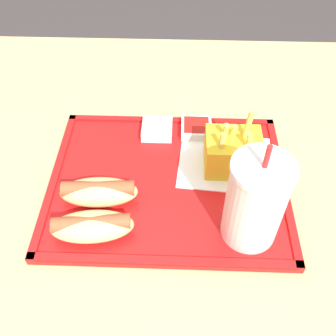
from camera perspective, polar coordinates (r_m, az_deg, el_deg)
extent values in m
plane|color=#383333|center=(1.29, -2.08, -23.07)|extent=(8.00, 8.00, 0.00)
cube|color=tan|center=(0.96, -2.67, -16.08)|extent=(1.26, 0.93, 0.71)
cube|color=red|center=(0.65, 0.00, -2.06)|extent=(0.39, 0.31, 0.01)
cube|color=red|center=(0.75, 0.40, 6.99)|extent=(0.39, 0.01, 0.00)
cube|color=red|center=(0.56, -0.55, -13.28)|extent=(0.39, 0.01, 0.00)
cube|color=red|center=(0.67, 16.30, -2.02)|extent=(0.01, 0.31, 0.00)
cube|color=red|center=(0.68, -16.09, -1.17)|extent=(0.01, 0.31, 0.00)
cube|color=white|center=(0.68, 8.31, 0.87)|extent=(0.17, 0.15, 0.00)
cylinder|color=silver|center=(0.55, 12.46, -5.05)|extent=(0.08, 0.08, 0.13)
cylinder|color=silver|center=(0.50, 13.77, -0.10)|extent=(0.08, 0.08, 0.01)
cylinder|color=red|center=(0.48, 14.23, 1.62)|extent=(0.01, 0.01, 0.03)
ellipsoid|color=#DBB270|center=(0.58, -10.95, -8.33)|extent=(0.13, 0.06, 0.04)
cylinder|color=brown|center=(0.57, -11.08, -7.85)|extent=(0.11, 0.03, 0.02)
ellipsoid|color=#DBB270|center=(0.62, -10.00, -3.46)|extent=(0.12, 0.06, 0.04)
cylinder|color=brown|center=(0.61, -10.10, -2.95)|extent=(0.11, 0.03, 0.02)
cube|color=gold|center=(0.66, 9.34, 2.17)|extent=(0.09, 0.07, 0.06)
cylinder|color=#E5C14C|center=(0.64, 8.25, 4.57)|extent=(0.01, 0.02, 0.06)
cylinder|color=#E5C14C|center=(0.64, 11.18, 4.95)|extent=(0.02, 0.02, 0.08)
cylinder|color=#E5C14C|center=(0.62, 7.66, 2.66)|extent=(0.02, 0.02, 0.06)
cylinder|color=#E5C14C|center=(0.65, 9.03, 4.21)|extent=(0.02, 0.02, 0.06)
cylinder|color=#E5C14C|center=(0.62, 11.63, 2.78)|extent=(0.02, 0.02, 0.06)
cube|color=silver|center=(0.72, -1.60, 5.63)|extent=(0.06, 0.06, 0.02)
cube|color=white|center=(0.72, -1.61, 6.08)|extent=(0.05, 0.05, 0.00)
cube|color=silver|center=(0.73, 4.12, 5.77)|extent=(0.06, 0.06, 0.02)
cube|color=#B21914|center=(0.72, 4.16, 6.22)|extent=(0.05, 0.05, 0.00)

